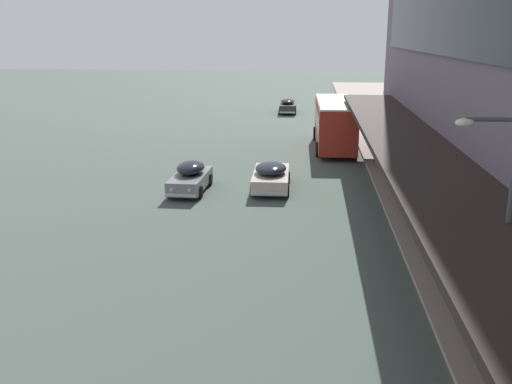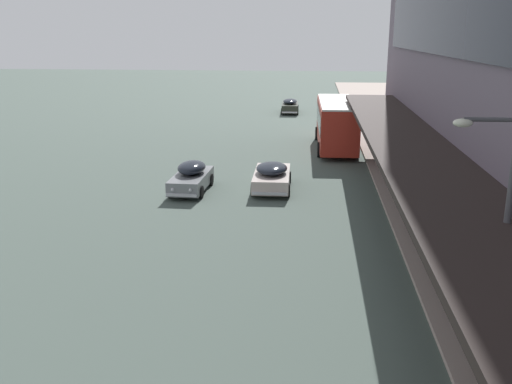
% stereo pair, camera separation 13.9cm
% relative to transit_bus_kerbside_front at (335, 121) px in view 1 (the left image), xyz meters
% --- Properties ---
extents(transit_bus_kerbside_front, '(2.88, 9.66, 3.37)m').
position_rel_transit_bus_kerbside_front_xyz_m(transit_bus_kerbside_front, '(0.00, 0.00, 0.00)').
color(transit_bus_kerbside_front, '#AE2B1E').
rests_on(transit_bus_kerbside_front, ground).
extents(sedan_second_mid, '(2.05, 4.56, 1.46)m').
position_rel_transit_bus_kerbside_front_xyz_m(sedan_second_mid, '(-3.72, -11.39, -1.20)').
color(sedan_second_mid, beige).
rests_on(sedan_second_mid, ground).
extents(sedan_trailing_mid, '(1.83, 4.27, 1.55)m').
position_rel_transit_bus_kerbside_front_xyz_m(sedan_trailing_mid, '(-7.87, -12.12, -1.17)').
color(sedan_trailing_mid, gray).
rests_on(sedan_trailing_mid, ground).
extents(sedan_lead_mid, '(1.85, 4.97, 1.46)m').
position_rel_transit_bus_kerbside_front_xyz_m(sedan_lead_mid, '(-4.02, 18.28, -1.20)').
color(sedan_lead_mid, '#292E24').
rests_on(sedan_lead_mid, ground).
extents(street_lamp, '(1.50, 0.28, 6.12)m').
position_rel_transit_bus_kerbside_front_xyz_m(street_lamp, '(2.65, -27.48, 1.83)').
color(street_lamp, '#4C4C51').
rests_on(street_lamp, sidewalk_kerb).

